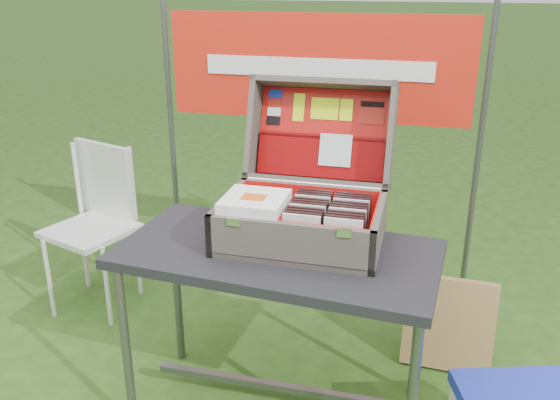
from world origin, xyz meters
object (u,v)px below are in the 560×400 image
(chair, at_px, (90,232))
(cardboard_box, at_px, (449,324))
(suitcase, at_px, (305,170))
(table, at_px, (278,334))

(chair, xyz_separation_m, cardboard_box, (1.90, -0.07, -0.23))
(suitcase, xyz_separation_m, chair, (-1.28, 0.44, -0.60))
(table, xyz_separation_m, suitcase, (0.07, 0.15, 0.66))
(suitcase, bearing_deg, cardboard_box, 30.77)
(suitcase, relative_size, cardboard_box, 1.44)
(table, bearing_deg, suitcase, 69.06)
(table, xyz_separation_m, chair, (-1.21, 0.59, 0.06))
(table, distance_m, suitcase, 0.68)
(chair, relative_size, cardboard_box, 2.05)
(chair, height_order, cardboard_box, chair)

